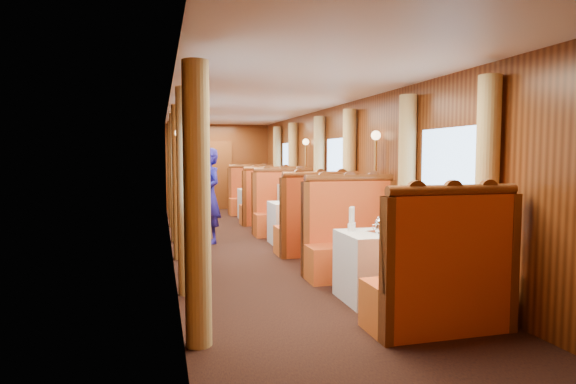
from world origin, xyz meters
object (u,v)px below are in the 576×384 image
object	(u,v)px
table_far	(260,204)
teapot_left	(379,228)
table_mid	(300,223)
rose_vase_mid	(299,192)
banquette_near_aft	(353,245)
rose_vase_far	(262,182)
banquette_far_aft	(253,198)
teapot_right	(392,228)
banquette_near_fwd	(441,285)
steward	(209,196)
teapot_back	(381,225)
tea_tray	(385,232)
passenger	(289,199)
table_near	(389,266)
banquette_mid_fwd	(317,228)
banquette_mid_aft	(285,214)
fruit_plate	(419,231)
banquette_far_fwd	(269,206)

from	to	relation	value
table_far	teapot_left	world-z (taller)	teapot_left
table_mid	rose_vase_mid	xyz separation A→B (m)	(-0.02, -0.02, 0.55)
banquette_near_aft	rose_vase_far	bearing A→B (deg)	89.75
banquette_far_aft	teapot_right	distance (m)	8.18
banquette_near_fwd	table_far	xyz separation A→B (m)	(0.00, 8.01, -0.05)
banquette_near_fwd	steward	distance (m)	5.24
teapot_back	rose_vase_far	world-z (taller)	rose_vase_far
tea_tray	teapot_left	distance (m)	0.12
banquette_near_fwd	passenger	bearing A→B (deg)	90.00
passenger	teapot_left	bearing A→B (deg)	-92.14
banquette_near_aft	rose_vase_far	xyz separation A→B (m)	(0.03, 5.96, 0.50)
tea_tray	teapot_left	world-z (taller)	teapot_left
table_far	teapot_back	distance (m)	6.93
teapot_left	steward	world-z (taller)	steward
table_near	teapot_right	world-z (taller)	teapot_right
table_mid	banquette_far_aft	bearing A→B (deg)	90.00
banquette_mid_fwd	rose_vase_far	world-z (taller)	banquette_mid_fwd
tea_tray	table_mid	bearing A→B (deg)	88.95
rose_vase_far	passenger	distance (m)	2.74
passenger	teapot_right	bearing A→B (deg)	-90.66
banquette_mid_aft	banquette_far_aft	xyz separation A→B (m)	(0.00, 3.50, 0.00)
banquette_near_aft	rose_vase_far	world-z (taller)	banquette_near_aft
banquette_mid_fwd	rose_vase_mid	size ratio (longest dim) A/B	3.72
table_near	fruit_plate	size ratio (longest dim) A/B	4.89
banquette_far_aft	steward	size ratio (longest dim) A/B	0.78
table_near	table_mid	distance (m)	3.50
banquette_near_fwd	rose_vase_mid	distance (m)	4.52
banquette_near_fwd	banquette_near_aft	bearing A→B (deg)	90.00
table_near	steward	xyz separation A→B (m)	(-1.58, 3.97, 0.49)
table_near	table_mid	size ratio (longest dim) A/B	1.00
table_far	rose_vase_far	distance (m)	0.55
table_mid	banquette_far_aft	distance (m)	4.51
fruit_plate	steward	bearing A→B (deg)	114.67
fruit_plate	passenger	world-z (taller)	passenger
teapot_left	fruit_plate	size ratio (longest dim) A/B	0.71
banquette_near_aft	banquette_far_fwd	distance (m)	4.97
table_near	banquette_mid_aft	world-z (taller)	banquette_mid_aft
table_near	banquette_near_aft	world-z (taller)	banquette_near_aft
teapot_left	banquette_mid_aft	bearing A→B (deg)	85.90
table_mid	steward	world-z (taller)	steward
teapot_left	teapot_back	bearing A→B (deg)	57.12
teapot_right	steward	distance (m)	4.40
table_far	fruit_plate	distance (m)	7.14
teapot_left	rose_vase_far	distance (m)	7.06
fruit_plate	passenger	bearing A→B (deg)	93.92
banquette_far_fwd	tea_tray	size ratio (longest dim) A/B	3.94
banquette_near_fwd	steward	size ratio (longest dim) A/B	0.78
banquette_mid_aft	banquette_far_fwd	size ratio (longest dim) A/B	1.00
teapot_left	passenger	world-z (taller)	passenger
teapot_left	steward	size ratio (longest dim) A/B	0.09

